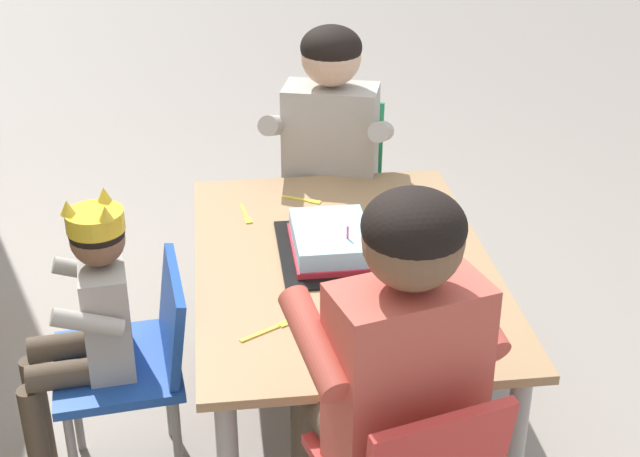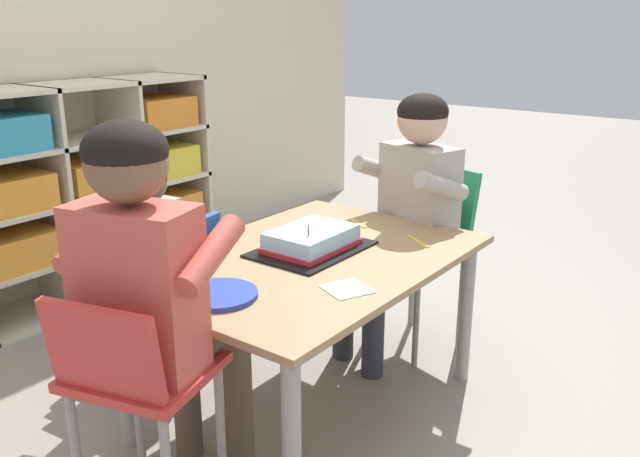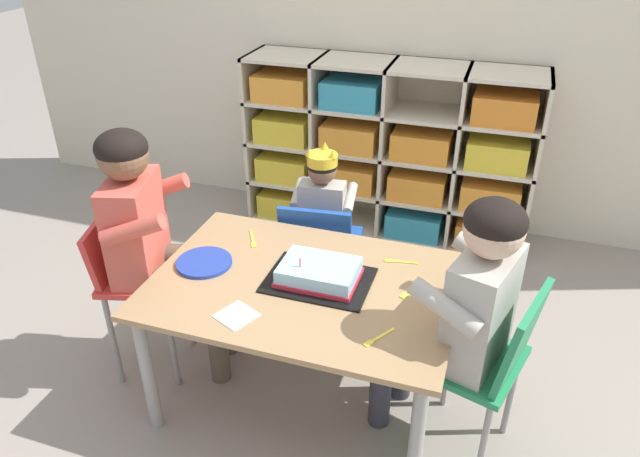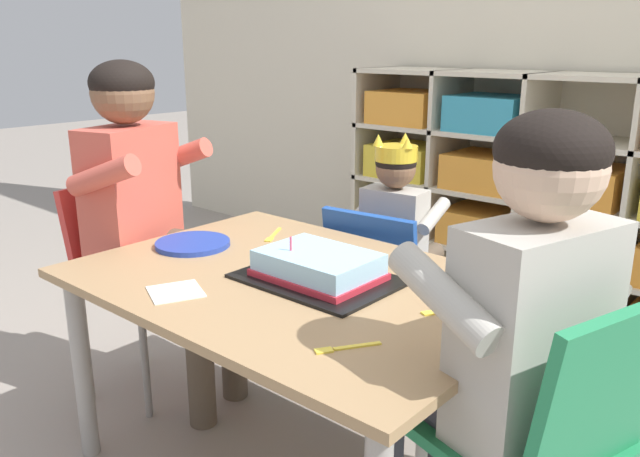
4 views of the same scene
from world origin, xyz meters
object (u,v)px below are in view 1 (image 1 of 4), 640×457
object	(u,v)px
child_with_crown	(88,315)
paper_plate_stack	(372,346)
fork_at_table_front_edge	(246,215)
fork_near_child_seat	(270,329)
adult_helper_seated	(391,361)
fork_by_napkin	(400,203)
fork_near_cake_tray	(304,200)
guest_at_table_side	(328,152)
birthday_cake_on_tray	(331,243)
classroom_chair_blue	(137,357)
classroom_chair_guest_side	(333,192)
activity_table	(343,284)

from	to	relation	value
child_with_crown	paper_plate_stack	bearing A→B (deg)	61.17
fork_at_table_front_edge	fork_near_child_seat	size ratio (longest dim) A/B	0.98
adult_helper_seated	paper_plate_stack	bearing A→B (deg)	-105.50
fork_by_napkin	fork_near_cake_tray	bearing A→B (deg)	21.98
paper_plate_stack	guest_at_table_side	bearing A→B (deg)	-1.65
paper_plate_stack	fork_by_napkin	bearing A→B (deg)	-16.27
guest_at_table_side	birthday_cake_on_tray	world-z (taller)	guest_at_table_side
child_with_crown	adult_helper_seated	world-z (taller)	adult_helper_seated
child_with_crown	fork_near_cake_tray	world-z (taller)	child_with_crown
child_with_crown	fork_by_napkin	world-z (taller)	child_with_crown
classroom_chair_blue	fork_near_cake_tray	bearing A→B (deg)	129.68
birthday_cake_on_tray	fork_near_cake_tray	world-z (taller)	birthday_cake_on_tray
birthday_cake_on_tray	fork_by_napkin	distance (m)	0.38
classroom_chair_blue	classroom_chair_guest_side	xyz separation A→B (m)	(0.82, -0.62, 0.06)
adult_helper_seated	classroom_chair_guest_side	bearing A→B (deg)	-107.92
guest_at_table_side	fork_near_cake_tray	xyz separation A→B (m)	(-0.19, 0.10, -0.07)
fork_at_table_front_edge	fork_near_cake_tray	bearing A→B (deg)	-74.30
adult_helper_seated	paper_plate_stack	world-z (taller)	adult_helper_seated
activity_table	classroom_chair_blue	bearing A→B (deg)	102.59
adult_helper_seated	guest_at_table_side	size ratio (longest dim) A/B	1.05
classroom_chair_guest_side	fork_at_table_front_edge	size ratio (longest dim) A/B	5.65
classroom_chair_guest_side	fork_at_table_front_edge	xyz separation A→B (m)	(-0.39, 0.31, 0.12)
classroom_chair_blue	birthday_cake_on_tray	bearing A→B (deg)	101.82
birthday_cake_on_tray	fork_at_table_front_edge	bearing A→B (deg)	40.52
fork_near_cake_tray	guest_at_table_side	bearing A→B (deg)	-88.74
classroom_chair_guest_side	paper_plate_stack	world-z (taller)	classroom_chair_guest_side
classroom_chair_blue	activity_table	bearing A→B (deg)	96.20
classroom_chair_guest_side	fork_at_table_front_edge	distance (m)	0.51
guest_at_table_side	fork_by_napkin	bearing A→B (deg)	-36.05
activity_table	fork_near_child_seat	distance (m)	0.38
fork_near_cake_tray	child_with_crown	bearing A→B (deg)	69.39
fork_by_napkin	adult_helper_seated	bearing A→B (deg)	109.83
fork_by_napkin	paper_plate_stack	bearing A→B (deg)	106.37
classroom_chair_guest_side	fork_near_child_seat	distance (m)	1.05
birthday_cake_on_tray	adult_helper_seated	bearing A→B (deg)	-177.40
fork_near_cake_tray	classroom_chair_guest_side	bearing A→B (deg)	-84.96
paper_plate_stack	fork_at_table_front_edge	bearing A→B (deg)	19.30
child_with_crown	fork_near_child_seat	world-z (taller)	child_with_crown
child_with_crown	paper_plate_stack	size ratio (longest dim) A/B	3.93
paper_plate_stack	fork_near_cake_tray	xyz separation A→B (m)	(0.80, 0.07, -0.01)
guest_at_table_side	fork_by_napkin	size ratio (longest dim) A/B	8.49
activity_table	guest_at_table_side	distance (m)	0.60
classroom_chair_guest_side	activity_table	bearing A→B (deg)	-79.15
paper_plate_stack	adult_helper_seated	bearing A→B (deg)	179.68
adult_helper_seated	paper_plate_stack	xyz separation A→B (m)	(0.22, -0.00, -0.11)
child_with_crown	fork_at_table_front_edge	xyz separation A→B (m)	(0.44, -0.42, 0.03)
paper_plate_stack	fork_near_child_seat	distance (m)	0.25
child_with_crown	fork_near_child_seat	xyz separation A→B (m)	(-0.17, -0.44, 0.03)
child_with_crown	classroom_chair_guest_side	distance (m)	1.11
guest_at_table_side	paper_plate_stack	world-z (taller)	guest_at_table_side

